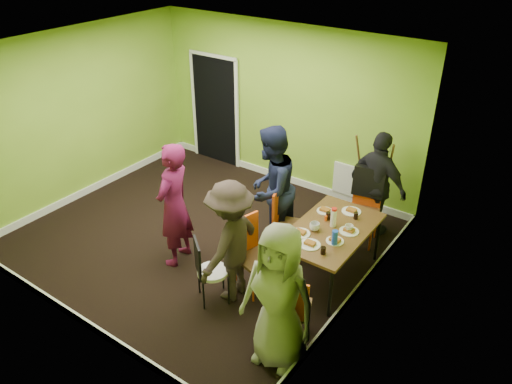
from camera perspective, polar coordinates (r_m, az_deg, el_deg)
ground at (r=7.65m, az=-6.20°, el=-5.01°), size 5.00×5.00×0.00m
room_walls at (r=7.18m, az=-6.54°, el=1.72°), size 5.04×4.54×2.82m
dining_table at (r=6.52m, az=8.53°, el=-4.56°), size 0.90×1.50×0.75m
chair_left_far at (r=6.92m, az=3.33°, el=-3.15°), size 0.54×0.54×1.05m
chair_left_near at (r=6.35m, az=-0.56°, el=-6.59°), size 0.52×0.52×1.02m
chair_back_end at (r=7.41m, az=12.63°, el=0.25°), size 0.55×0.61×1.11m
chair_front_end at (r=5.61m, az=4.13°, el=-12.95°), size 0.52×0.52×0.96m
chair_bentwood at (r=6.21m, az=-5.56°, el=-8.64°), size 0.49×0.49×0.90m
easel at (r=7.66m, az=13.05°, el=0.89°), size 0.60×0.56×1.50m
plate_near_left at (r=6.84m, az=7.88°, el=-2.17°), size 0.22×0.22×0.01m
plate_near_right at (r=6.35m, az=5.11°, el=-4.73°), size 0.25×0.25×0.01m
plate_far_back at (r=6.89m, az=10.84°, el=-2.19°), size 0.26×0.26×0.01m
plate_far_front at (r=6.16m, az=6.17°, el=-6.00°), size 0.26×0.26×0.01m
plate_wall_back at (r=6.47m, az=10.58°, el=-4.43°), size 0.25×0.25×0.01m
plate_wall_front at (r=6.26m, az=9.00°, el=-5.56°), size 0.22×0.22×0.01m
thermos at (r=6.49m, az=8.84°, el=-2.97°), size 0.08×0.08×0.24m
blue_bottle at (r=6.15m, az=8.99°, el=-5.20°), size 0.07×0.07×0.20m
orange_bottle at (r=6.63m, az=7.99°, el=-2.97°), size 0.04×0.04×0.07m
glass_mid at (r=6.65m, az=8.25°, el=-2.70°), size 0.07×0.07×0.10m
glass_back at (r=6.73m, az=11.34°, el=-2.68°), size 0.06×0.06×0.09m
glass_front at (r=6.01m, az=7.69°, el=-6.64°), size 0.06×0.06×0.09m
cup_a at (r=6.41m, az=6.72°, el=-3.95°), size 0.13×0.13×0.11m
cup_b at (r=6.45m, az=10.58°, el=-4.11°), size 0.11×0.11×0.10m
person_standing at (r=6.73m, az=-9.36°, el=-1.51°), size 0.55×0.72×1.78m
person_left_far at (r=6.95m, az=1.68°, el=0.32°), size 0.80×0.97×1.85m
person_left_near at (r=6.09m, az=-2.93°, el=-5.71°), size 0.66×1.08×1.62m
person_back_end at (r=7.49m, az=13.75°, el=0.78°), size 1.03×0.65×1.64m
person_front_end at (r=5.23m, az=2.62°, el=-11.94°), size 0.87×0.60×1.71m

